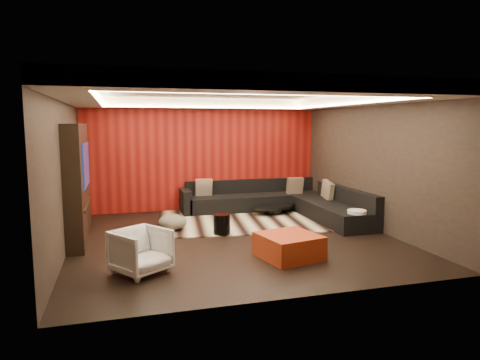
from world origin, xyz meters
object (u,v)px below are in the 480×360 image
object	(u,v)px
orange_ottoman	(289,246)
armchair	(141,251)
coffee_table	(273,209)
sectional_sofa	(282,203)
drum_stool	(222,224)
white_side_table	(357,221)

from	to	relation	value
orange_ottoman	armchair	bearing A→B (deg)	-177.99
coffee_table	sectional_sofa	world-z (taller)	sectional_sofa
orange_ottoman	sectional_sofa	size ratio (longest dim) A/B	0.24
drum_stool	sectional_sofa	bearing A→B (deg)	39.45
coffee_table	drum_stool	size ratio (longest dim) A/B	3.06
drum_stool	armchair	size ratio (longest dim) A/B	0.54
armchair	drum_stool	bearing A→B (deg)	13.13
white_side_table	armchair	xyz separation A→B (m)	(-4.33, -1.23, 0.10)
drum_stool	sectional_sofa	size ratio (longest dim) A/B	0.11
orange_ottoman	armchair	size ratio (longest dim) A/B	1.22
coffee_table	white_side_table	xyz separation A→B (m)	(0.99, -2.18, 0.11)
sectional_sofa	armchair	bearing A→B (deg)	-136.37
orange_ottoman	white_side_table	bearing A→B (deg)	30.51
drum_stool	sectional_sofa	world-z (taller)	sectional_sofa
drum_stool	orange_ottoman	size ratio (longest dim) A/B	0.45
drum_stool	white_side_table	xyz separation A→B (m)	(2.66, -0.61, 0.02)
white_side_table	orange_ottoman	xyz separation A→B (m)	(-1.94, -1.15, -0.04)
armchair	sectional_sofa	distance (m)	4.92
coffee_table	sectional_sofa	size ratio (longest dim) A/B	0.33
coffee_table	white_side_table	world-z (taller)	white_side_table
white_side_table	sectional_sofa	size ratio (longest dim) A/B	0.13
white_side_table	armchair	world-z (taller)	armchair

